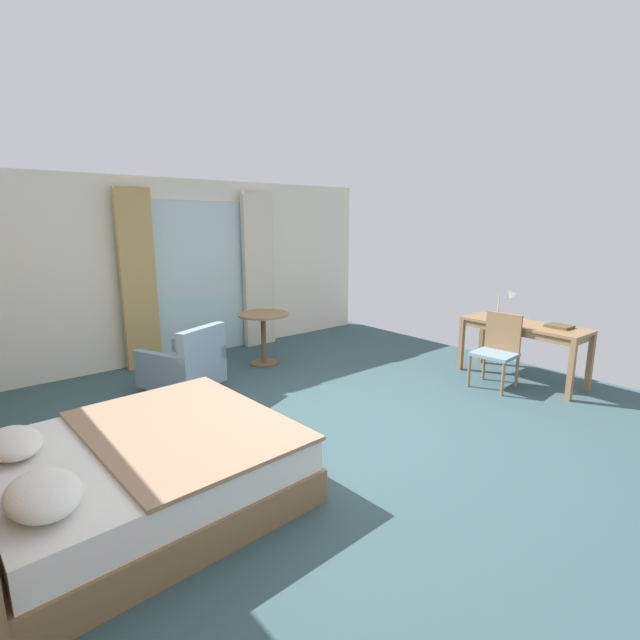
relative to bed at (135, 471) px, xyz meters
The scene contains 12 objects.
ground 2.01m from the bed, ahead, with size 6.90×7.34×0.10m, color #334C51.
wall_back 4.07m from the bed, 59.86° to the left, with size 6.50×0.12×2.58m, color silver.
balcony_glass_door 4.07m from the bed, 56.91° to the left, with size 1.47×0.02×2.27m, color silver.
curtain_panel_left 3.58m from the bed, 69.38° to the left, with size 0.46×0.10×2.43m, color tan.
curtain_panel_right 4.59m from the bed, 45.95° to the left, with size 0.53×0.10×2.43m, color beige.
bed is the anchor object (origin of this frame).
writing_desk 4.74m from the bed, ahead, with size 0.59×1.52×0.74m.
desk_chair 4.28m from the bed, ahead, with size 0.45×0.49×0.90m.
desk_lamp 4.87m from the bed, ahead, with size 0.27×0.24×0.42m.
closed_book 4.89m from the bed, ahead, with size 0.23×0.27×0.03m, color brown.
armchair_by_window 2.28m from the bed, 57.15° to the left, with size 0.95×1.00×0.82m.
round_cafe_table 3.43m from the bed, 41.40° to the left, with size 0.71×0.71×0.74m.
Camera 1 is at (-2.90, -3.13, 2.01)m, focal length 26.16 mm.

